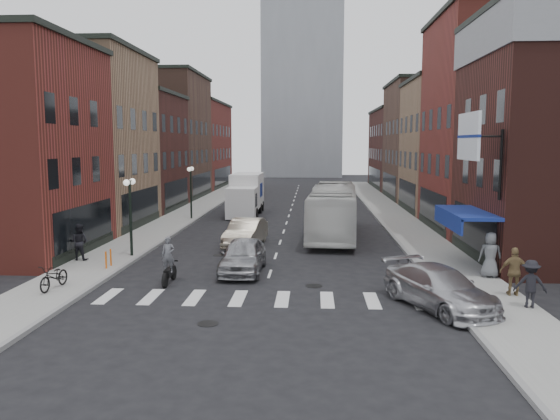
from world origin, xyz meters
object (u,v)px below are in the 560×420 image
Objects in this scene: sedan_left_far at (246,233)px; bike_rack at (108,259)px; billboard_sign at (471,138)px; ped_right_b at (515,272)px; transit_bus at (333,211)px; ped_right_c at (490,255)px; streetlamp_near at (130,202)px; sedan_left_near at (243,256)px; box_truck at (246,195)px; parked_bicycle at (54,277)px; ped_left_solo at (79,242)px; streetlamp_far at (191,183)px; ped_right_a at (530,284)px; curb_car at (440,288)px; motorcycle_rider at (169,262)px.

bike_rack is at bearing -125.13° from sedan_left_far.
billboard_sign reaches higher than sedan_left_far.
ped_right_b is (1.01, -2.97, -5.06)m from billboard_sign.
ped_right_b is (6.34, -13.74, -0.57)m from transit_bus.
bike_rack is at bearing 10.68° from ped_right_c.
streetlamp_near is 7.07m from sedan_left_near.
parked_bicycle is at bearing -100.80° from box_truck.
streetlamp_near is at bearing 167.65° from billboard_sign.
parked_bicycle is at bearing -97.78° from streetlamp_near.
ped_right_c is at bearing -84.23° from ped_right_b.
ped_left_solo is 0.92× the size of ped_right_c.
transit_bus is at bearing -32.27° from streetlamp_far.
ped_right_b is at bearing -20.83° from streetlamp_near.
ped_right_c reaches higher than ped_right_a.
parked_bicycle is (-14.80, 1.19, -0.09)m from curb_car.
streetlamp_far reaches higher than ped_left_solo.
streetlamp_far reaches higher than sedan_left_near.
streetlamp_far is at bearing -44.52° from ped_right_b.
box_truck is (3.80, 3.55, -1.25)m from streetlamp_far.
billboard_sign is at bearing -3.49° from sedan_left_near.
bike_rack is 0.42× the size of parked_bicycle.
streetlamp_near is 2.27× the size of ped_left_solo.
sedan_left_far is at bearing 63.23° from parked_bicycle.
curb_car is (13.90, -7.81, -2.17)m from streetlamp_near.
ped_right_a is at bearing -25.20° from streetlamp_near.
box_truck is 1.68× the size of sedan_left_near.
streetlamp_far reaches higher than curb_car.
transit_bus reaches higher than ped_right_b.
streetlamp_far is at bearing 92.65° from parked_bicycle.
streetlamp_far is 2.04× the size of motorcycle_rider.
curb_car is at bearing -115.81° from billboard_sign.
box_truck is (3.80, 17.55, -1.25)m from streetlamp_near.
sedan_left_far is at bearing -62.10° from streetlamp_far.
ped_right_c reaches higher than sedan_left_far.
streetlamp_near is at bearing -139.69° from sedan_left_far.
streetlamp_near is 18.28m from ped_right_b.
bike_rack is 18.00m from ped_right_a.
transit_bus is at bearing 34.30° from streetlamp_near.
billboard_sign reaches higher than motorcycle_rider.
streetlamp_near is 0.89× the size of sedan_left_near.
ped_left_solo is at bearing -9.41° from ped_right_b.
billboard_sign is 4.62× the size of bike_rack.
parked_bicycle is at bearing -100.18° from bike_rack.
streetlamp_far is 24.55m from ped_right_c.
streetlamp_near is at bearing 156.51° from sedan_left_near.
streetlamp_far is 5.14× the size of bike_rack.
bike_rack is 0.10× the size of box_truck.
box_truck reaches higher than bike_rack.
bike_rack is at bearing 145.38° from motorcycle_rider.
streetlamp_near is at bearing -90.00° from streetlamp_far.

